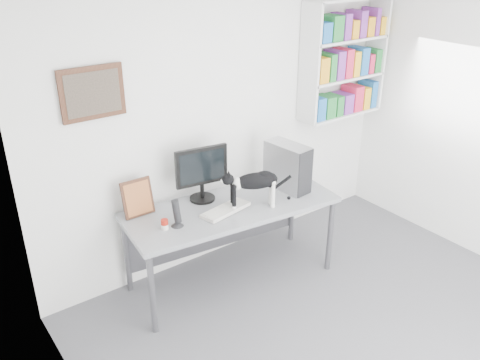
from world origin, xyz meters
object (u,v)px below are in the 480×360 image
(monitor, at_px, (202,174))
(soup_can, at_px, (165,224))
(bookshelf, at_px, (344,59))
(keyboard, at_px, (226,210))
(leaning_print, at_px, (137,197))
(pc_tower, at_px, (287,166))
(desk, at_px, (232,243))
(speaker, at_px, (177,213))
(cat, at_px, (254,190))

(monitor, relative_size, soup_can, 5.87)
(bookshelf, bearing_deg, keyboard, -166.85)
(leaning_print, bearing_deg, keyboard, -31.83)
(pc_tower, distance_m, leaning_print, 1.44)
(leaning_print, relative_size, soup_can, 3.80)
(bookshelf, relative_size, keyboard, 2.66)
(monitor, xyz_separation_m, leaning_print, (-0.60, 0.08, -0.09))
(bookshelf, relative_size, leaning_print, 3.65)
(desk, xyz_separation_m, leaning_print, (-0.75, 0.34, 0.57))
(speaker, bearing_deg, desk, -14.84)
(desk, distance_m, pc_tower, 0.90)
(desk, distance_m, soup_can, 0.82)
(keyboard, distance_m, pc_tower, 0.78)
(desk, xyz_separation_m, speaker, (-0.58, -0.03, 0.53))
(monitor, distance_m, keyboard, 0.40)
(leaning_print, bearing_deg, desk, -24.11)
(keyboard, bearing_deg, pc_tower, -6.97)
(desk, bearing_deg, cat, -40.72)
(speaker, xyz_separation_m, soup_can, (-0.11, 0.01, -0.08))
(keyboard, bearing_deg, monitor, 86.75)
(leaning_print, bearing_deg, soup_can, -79.73)
(soup_can, bearing_deg, desk, 1.05)
(cat, bearing_deg, leaning_print, 173.73)
(bookshelf, distance_m, cat, 1.88)
(desk, relative_size, pc_tower, 4.28)
(keyboard, relative_size, speaker, 1.86)
(monitor, xyz_separation_m, cat, (0.29, -0.41, -0.09))
(speaker, bearing_deg, cat, -27.44)
(monitor, bearing_deg, pc_tower, -10.28)
(pc_tower, bearing_deg, monitor, 154.80)
(monitor, relative_size, leaning_print, 1.55)
(soup_can, height_order, cat, cat)
(bookshelf, bearing_deg, pc_tower, -160.42)
(monitor, bearing_deg, bookshelf, 12.44)
(pc_tower, height_order, soup_can, pc_tower)
(keyboard, xyz_separation_m, leaning_print, (-0.64, 0.40, 0.15))
(soup_can, bearing_deg, pc_tower, -0.32)
(desk, distance_m, cat, 0.62)
(keyboard, distance_m, soup_can, 0.58)
(bookshelf, relative_size, desk, 0.64)
(pc_tower, bearing_deg, cat, -170.90)
(cat, bearing_deg, speaker, -167.18)
(desk, height_order, leaning_print, leaning_print)
(monitor, bearing_deg, desk, -51.02)
(bookshelf, bearing_deg, speaker, -170.33)
(monitor, height_order, pc_tower, monitor)
(keyboard, distance_m, cat, 0.31)
(bookshelf, xyz_separation_m, soup_can, (-2.41, -0.38, -1.00))
(bookshelf, height_order, desk, bookshelf)
(bookshelf, distance_m, speaker, 2.51)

